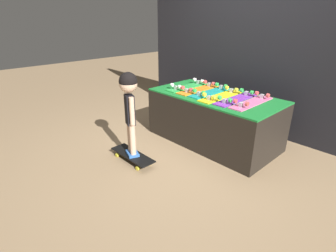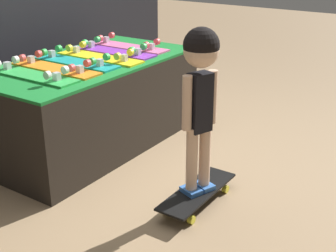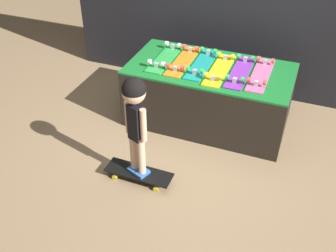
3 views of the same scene
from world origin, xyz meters
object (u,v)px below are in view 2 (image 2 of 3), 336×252
(skateboard_yellow_on_rack, at_px, (100,56))
(skateboard_green_on_rack, at_px, (31,74))
(skateboard_pink_on_rack, at_px, (128,46))
(skateboard_purple_on_rack, at_px, (114,51))
(skateboard_orange_on_rack, at_px, (55,67))
(skateboard_on_floor, at_px, (197,193))
(child, at_px, (200,81))
(skateboard_teal_on_rack, at_px, (75,61))

(skateboard_yellow_on_rack, bearing_deg, skateboard_green_on_rack, 175.76)
(skateboard_yellow_on_rack, bearing_deg, skateboard_pink_on_rack, 7.08)
(skateboard_yellow_on_rack, height_order, skateboard_purple_on_rack, same)
(skateboard_purple_on_rack, bearing_deg, skateboard_pink_on_rack, 5.08)
(skateboard_green_on_rack, relative_size, skateboard_orange_on_rack, 1.00)
(skateboard_on_floor, xyz_separation_m, child, (-0.00, -0.00, 0.73))
(skateboard_teal_on_rack, relative_size, skateboard_pink_on_rack, 1.00)
(skateboard_purple_on_rack, xyz_separation_m, skateboard_pink_on_rack, (0.21, 0.02, 0.00))
(skateboard_yellow_on_rack, xyz_separation_m, skateboard_purple_on_rack, (0.21, 0.03, 0.00))
(child, bearing_deg, skateboard_pink_on_rack, 75.00)
(skateboard_purple_on_rack, relative_size, skateboard_pink_on_rack, 1.00)
(skateboard_green_on_rack, bearing_deg, skateboard_pink_on_rack, 0.30)
(skateboard_green_on_rack, relative_size, child, 0.73)
(skateboard_purple_on_rack, bearing_deg, child, -118.49)
(skateboard_on_floor, bearing_deg, skateboard_yellow_on_rack, 69.47)
(skateboard_on_floor, bearing_deg, skateboard_orange_on_rack, 89.65)
(skateboard_on_floor, bearing_deg, skateboard_purple_on_rack, 61.51)
(skateboard_orange_on_rack, distance_m, skateboard_purple_on_rack, 0.63)
(skateboard_yellow_on_rack, xyz_separation_m, skateboard_on_floor, (-0.43, -1.14, -0.63))
(skateboard_orange_on_rack, bearing_deg, skateboard_yellow_on_rack, -6.28)
(skateboard_orange_on_rack, height_order, skateboard_yellow_on_rack, same)
(skateboard_green_on_rack, height_order, skateboard_purple_on_rack, same)
(skateboard_teal_on_rack, relative_size, child, 0.73)
(skateboard_pink_on_rack, height_order, child, child)
(skateboard_orange_on_rack, relative_size, skateboard_purple_on_rack, 1.00)
(skateboard_orange_on_rack, bearing_deg, skateboard_purple_on_rack, -1.15)
(skateboard_orange_on_rack, xyz_separation_m, skateboard_purple_on_rack, (0.63, -0.01, 0.00))
(skateboard_teal_on_rack, height_order, skateboard_yellow_on_rack, same)
(skateboard_pink_on_rack, bearing_deg, child, -125.38)
(skateboard_orange_on_rack, distance_m, skateboard_on_floor, 1.35)
(skateboard_yellow_on_rack, relative_size, skateboard_on_floor, 1.13)
(skateboard_orange_on_rack, bearing_deg, skateboard_pink_on_rack, 0.41)
(skateboard_teal_on_rack, relative_size, skateboard_on_floor, 1.13)
(skateboard_pink_on_rack, bearing_deg, skateboard_green_on_rack, -179.70)
(skateboard_teal_on_rack, bearing_deg, skateboard_pink_on_rack, -0.14)
(skateboard_purple_on_rack, height_order, skateboard_pink_on_rack, same)
(skateboard_on_floor, bearing_deg, skateboard_teal_on_rack, 79.69)
(skateboard_yellow_on_rack, bearing_deg, skateboard_on_floor, -110.53)
(skateboard_purple_on_rack, distance_m, child, 1.34)
(skateboard_orange_on_rack, relative_size, skateboard_pink_on_rack, 1.00)
(skateboard_yellow_on_rack, bearing_deg, child, -110.53)
(skateboard_teal_on_rack, distance_m, skateboard_purple_on_rack, 0.42)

